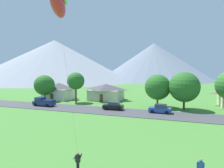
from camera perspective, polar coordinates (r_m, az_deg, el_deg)
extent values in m
cube|color=#424247|center=(37.20, 6.12, -8.65)|extent=(160.00, 7.22, 0.08)
cone|color=slate|center=(170.67, 12.59, 6.51)|extent=(98.87, 98.87, 32.95)
cone|color=#8E939E|center=(159.99, -16.97, 6.69)|extent=(125.24, 125.24, 33.32)
cube|color=beige|center=(53.44, -1.76, -3.28)|extent=(8.64, 7.29, 2.95)
pyramid|color=#474247|center=(53.21, -1.76, -0.84)|extent=(9.34, 7.87, 1.62)
cube|color=brown|center=(50.14, -3.27, -4.30)|extent=(0.90, 0.06, 2.00)
cube|color=silver|center=(56.83, -15.78, -2.92)|extent=(7.52, 6.66, 3.11)
pyramid|color=#474247|center=(56.61, -15.82, -0.50)|extent=(8.12, 7.20, 1.71)
cube|color=brown|center=(54.22, -17.80, -3.86)|extent=(0.90, 0.06, 2.00)
cylinder|color=#4C3823|center=(49.56, -10.89, -3.31)|extent=(0.44, 0.44, 3.96)
sphere|color=#286623|center=(49.25, -10.94, 0.92)|extent=(4.47, 4.47, 4.47)
cylinder|color=brown|center=(54.04, -19.74, -3.73)|extent=(0.44, 0.44, 2.37)
sphere|color=#286623|center=(53.72, -19.82, -0.31)|extent=(5.45, 5.45, 5.45)
cylinder|color=brown|center=(43.70, 13.62, -5.31)|extent=(0.44, 0.44, 2.42)
sphere|color=#286623|center=(43.30, 13.68, -0.92)|extent=(5.73, 5.73, 5.73)
cylinder|color=#4C3823|center=(42.57, 20.98, -5.68)|extent=(0.44, 0.44, 2.44)
sphere|color=#286623|center=(42.14, 21.10, -0.85)|extent=(6.34, 6.34, 6.34)
cube|color=black|center=(39.60, 0.35, -6.93)|extent=(4.26, 1.94, 0.80)
cube|color=#2D3847|center=(39.42, 0.56, -5.88)|extent=(2.25, 1.66, 0.68)
cylinder|color=black|center=(39.21, -1.96, -7.45)|extent=(0.65, 0.26, 0.64)
cylinder|color=black|center=(40.92, -1.09, -6.98)|extent=(0.65, 0.26, 0.64)
cylinder|color=black|center=(38.41, 1.88, -7.69)|extent=(0.65, 0.26, 0.64)
cylinder|color=black|center=(40.15, 2.59, -7.19)|extent=(0.65, 0.26, 0.64)
cube|color=#2847A8|center=(37.72, 14.37, -7.58)|extent=(4.26, 1.95, 0.80)
cube|color=#2D3847|center=(37.57, 14.62, -6.48)|extent=(2.25, 1.66, 0.68)
cylinder|color=black|center=(37.07, 12.09, -8.19)|extent=(0.65, 0.26, 0.64)
cylinder|color=black|center=(38.85, 12.54, -7.64)|extent=(0.65, 0.26, 0.64)
cylinder|color=black|center=(36.75, 16.30, -8.36)|extent=(0.65, 0.26, 0.64)
cylinder|color=black|center=(38.54, 16.54, -7.80)|extent=(0.65, 0.26, 0.64)
cube|color=navy|center=(46.58, -19.90, -5.44)|extent=(5.28, 2.20, 0.84)
cube|color=navy|center=(47.19, -20.93, -4.28)|extent=(1.97, 1.91, 0.90)
cube|color=#2D3847|center=(47.15, -20.93, -3.96)|extent=(1.69, 1.94, 0.28)
cube|color=navy|center=(45.74, -18.83, -4.82)|extent=(2.78, 2.07, 0.36)
cylinder|color=black|center=(47.03, -22.28, -5.77)|extent=(0.77, 0.31, 0.76)
cylinder|color=black|center=(48.50, -20.60, -5.45)|extent=(0.77, 0.31, 0.76)
cylinder|color=black|center=(44.77, -19.12, -6.17)|extent=(0.77, 0.31, 0.76)
cylinder|color=black|center=(46.31, -17.47, -5.81)|extent=(0.77, 0.31, 0.76)
cylinder|color=black|center=(16.51, -10.31, -23.64)|extent=(0.24, 0.24, 0.88)
cube|color=black|center=(16.19, -10.34, -21.34)|extent=(0.36, 0.22, 0.58)
sphere|color=#9E7051|center=(16.02, -10.36, -20.05)|extent=(0.21, 0.21, 0.21)
cylinder|color=black|center=(16.28, -10.96, -20.66)|extent=(0.18, 0.55, 0.37)
cylinder|color=black|center=(16.08, -9.51, -20.97)|extent=(0.18, 0.55, 0.37)
ellipsoid|color=red|center=(17.92, -16.11, 22.24)|extent=(2.93, 3.84, 2.30)
cylinder|color=silver|center=(15.81, -13.38, 2.30)|extent=(2.46, 1.22, 12.20)
cube|color=#2D51A3|center=(16.34, 25.29, -21.40)|extent=(0.36, 0.22, 0.58)
sphere|color=#9E7051|center=(16.18, 25.34, -20.12)|extent=(0.21, 0.21, 0.21)
cylinder|color=#2D51A3|center=(16.34, 24.46, -21.57)|extent=(0.12, 0.18, 0.59)
cylinder|color=#2D51A3|center=(16.38, 26.11, -21.54)|extent=(0.12, 0.18, 0.59)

